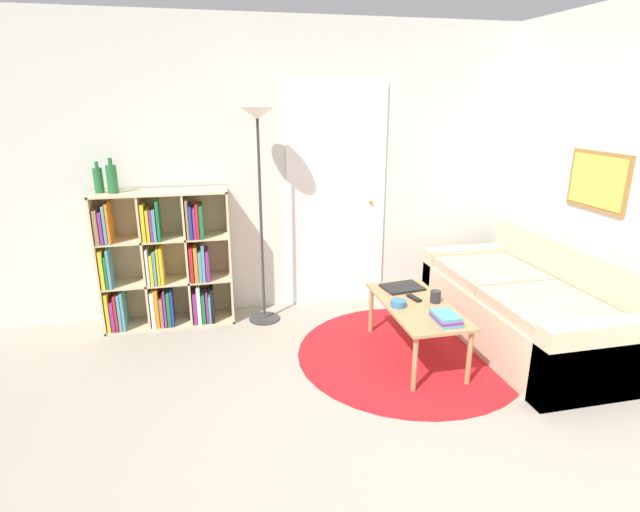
{
  "coord_description": "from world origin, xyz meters",
  "views": [
    {
      "loc": [
        -0.86,
        -1.86,
        1.92
      ],
      "look_at": [
        -0.12,
        1.44,
        0.85
      ],
      "focal_mm": 28.0,
      "sensor_mm": 36.0,
      "label": 1
    }
  ],
  "objects_px": {
    "bookshelf": "(164,264)",
    "couch": "(530,309)",
    "laptop": "(402,287)",
    "cup": "(435,297)",
    "coffee_table": "(417,310)",
    "bottle_middle": "(112,179)",
    "bowl": "(398,303)",
    "floor_lamp": "(258,150)",
    "bottle_left": "(98,180)"
  },
  "relations": [
    {
      "from": "floor_lamp",
      "to": "bowl",
      "type": "xyz_separation_m",
      "value": [
        0.91,
        -0.94,
        -1.06
      ]
    },
    {
      "from": "coffee_table",
      "to": "cup",
      "type": "distance_m",
      "value": 0.17
    },
    {
      "from": "laptop",
      "to": "coffee_table",
      "type": "bearing_deg",
      "value": -92.04
    },
    {
      "from": "coffee_table",
      "to": "bottle_left",
      "type": "xyz_separation_m",
      "value": [
        -2.35,
        1.07,
        0.91
      ]
    },
    {
      "from": "cup",
      "to": "coffee_table",
      "type": "bearing_deg",
      "value": 179.38
    },
    {
      "from": "bookshelf",
      "to": "bottle_middle",
      "type": "height_order",
      "value": "bottle_middle"
    },
    {
      "from": "laptop",
      "to": "bottle_left",
      "type": "relative_size",
      "value": 1.36
    },
    {
      "from": "laptop",
      "to": "bowl",
      "type": "height_order",
      "value": "bowl"
    },
    {
      "from": "floor_lamp",
      "to": "bottle_middle",
      "type": "distance_m",
      "value": 1.2
    },
    {
      "from": "couch",
      "to": "laptop",
      "type": "height_order",
      "value": "couch"
    },
    {
      "from": "floor_lamp",
      "to": "cup",
      "type": "xyz_separation_m",
      "value": [
        1.21,
        -0.92,
        -1.04
      ]
    },
    {
      "from": "laptop",
      "to": "bottle_left",
      "type": "xyz_separation_m",
      "value": [
        -2.36,
        0.74,
        0.85
      ]
    },
    {
      "from": "floor_lamp",
      "to": "couch",
      "type": "distance_m",
      "value": 2.58
    },
    {
      "from": "bookshelf",
      "to": "coffee_table",
      "type": "xyz_separation_m",
      "value": [
        1.91,
        -1.05,
        -0.17
      ]
    },
    {
      "from": "bottle_left",
      "to": "bookshelf",
      "type": "bearing_deg",
      "value": -2.13
    },
    {
      "from": "coffee_table",
      "to": "floor_lamp",
      "type": "bearing_deg",
      "value": 139.16
    },
    {
      "from": "floor_lamp",
      "to": "bowl",
      "type": "relative_size",
      "value": 15.99
    },
    {
      "from": "cup",
      "to": "bottle_middle",
      "type": "xyz_separation_m",
      "value": [
        -2.39,
        1.03,
        0.83
      ]
    },
    {
      "from": "laptop",
      "to": "bottle_left",
      "type": "height_order",
      "value": "bottle_left"
    },
    {
      "from": "bookshelf",
      "to": "cup",
      "type": "distance_m",
      "value": 2.31
    },
    {
      "from": "coffee_table",
      "to": "bottle_middle",
      "type": "distance_m",
      "value": 2.63
    },
    {
      "from": "bowl",
      "to": "cup",
      "type": "distance_m",
      "value": 0.31
    },
    {
      "from": "laptop",
      "to": "couch",
      "type": "bearing_deg",
      "value": -16.18
    },
    {
      "from": "bottle_left",
      "to": "bottle_middle",
      "type": "xyz_separation_m",
      "value": [
        0.11,
        -0.03,
        0.01
      ]
    },
    {
      "from": "laptop",
      "to": "bowl",
      "type": "distance_m",
      "value": 0.38
    },
    {
      "from": "coffee_table",
      "to": "bottle_left",
      "type": "height_order",
      "value": "bottle_left"
    },
    {
      "from": "coffee_table",
      "to": "cup",
      "type": "relative_size",
      "value": 10.97
    },
    {
      "from": "couch",
      "to": "cup",
      "type": "relative_size",
      "value": 20.16
    },
    {
      "from": "cup",
      "to": "bottle_left",
      "type": "height_order",
      "value": "bottle_left"
    },
    {
      "from": "bowl",
      "to": "cup",
      "type": "height_order",
      "value": "cup"
    },
    {
      "from": "bookshelf",
      "to": "laptop",
      "type": "height_order",
      "value": "bookshelf"
    },
    {
      "from": "bookshelf",
      "to": "couch",
      "type": "height_order",
      "value": "bookshelf"
    },
    {
      "from": "floor_lamp",
      "to": "bottle_left",
      "type": "distance_m",
      "value": 1.31
    },
    {
      "from": "couch",
      "to": "floor_lamp",
      "type": "bearing_deg",
      "value": 156.97
    },
    {
      "from": "coffee_table",
      "to": "laptop",
      "type": "distance_m",
      "value": 0.33
    },
    {
      "from": "couch",
      "to": "bottle_middle",
      "type": "bearing_deg",
      "value": 163.01
    },
    {
      "from": "bookshelf",
      "to": "couch",
      "type": "bearing_deg",
      "value": -19.11
    },
    {
      "from": "floor_lamp",
      "to": "laptop",
      "type": "xyz_separation_m",
      "value": [
        1.08,
        -0.59,
        -1.08
      ]
    },
    {
      "from": "bookshelf",
      "to": "laptop",
      "type": "distance_m",
      "value": 2.05
    },
    {
      "from": "laptop",
      "to": "cup",
      "type": "bearing_deg",
      "value": -67.62
    },
    {
      "from": "bowl",
      "to": "bottle_middle",
      "type": "relative_size",
      "value": 0.41
    },
    {
      "from": "couch",
      "to": "coffee_table",
      "type": "xyz_separation_m",
      "value": [
        -1.01,
        -0.04,
        0.11
      ]
    },
    {
      "from": "cup",
      "to": "bottle_middle",
      "type": "height_order",
      "value": "bottle_middle"
    },
    {
      "from": "bottle_middle",
      "to": "couch",
      "type": "bearing_deg",
      "value": -16.99
    },
    {
      "from": "laptop",
      "to": "bottle_left",
      "type": "distance_m",
      "value": 2.62
    },
    {
      "from": "bottle_middle",
      "to": "cup",
      "type": "bearing_deg",
      "value": -23.41
    },
    {
      "from": "floor_lamp",
      "to": "bottle_left",
      "type": "relative_size",
      "value": 7.36
    },
    {
      "from": "couch",
      "to": "bottle_middle",
      "type": "xyz_separation_m",
      "value": [
        -3.25,
        0.99,
        1.02
      ]
    },
    {
      "from": "bookshelf",
      "to": "couch",
      "type": "distance_m",
      "value": 3.1
    },
    {
      "from": "couch",
      "to": "cup",
      "type": "xyz_separation_m",
      "value": [
        -0.86,
        -0.04,
        0.2
      ]
    }
  ]
}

